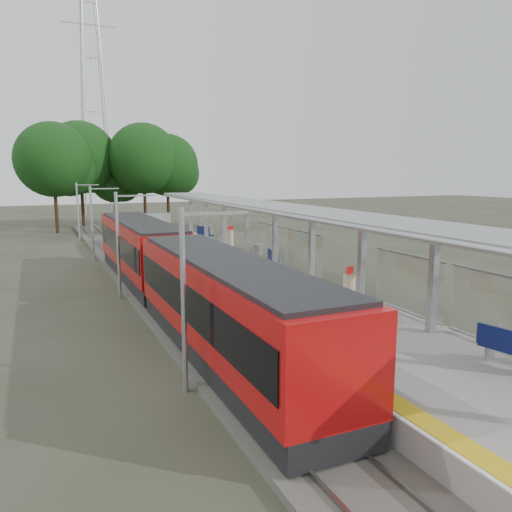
{
  "coord_description": "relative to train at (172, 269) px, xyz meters",
  "views": [
    {
      "loc": [
        -10.02,
        -6.47,
        6.36
      ],
      "look_at": [
        -0.22,
        15.59,
        2.3
      ],
      "focal_mm": 35.0,
      "sensor_mm": 36.0,
      "label": 1
    }
  ],
  "objects": [
    {
      "name": "tree_cluster",
      "position": [
        2.66,
        36.97,
        5.49
      ],
      "size": [
        20.11,
        11.89,
        12.07
      ],
      "color": "#382316",
      "rests_on": "ground"
    },
    {
      "name": "litter_bin",
      "position": [
        6.79,
        5.62,
        -0.54
      ],
      "size": [
        0.51,
        0.51,
        1.02
      ],
      "primitive_type": "cylinder",
      "rotation": [
        0.0,
        0.0,
        0.03
      ],
      "color": "#9EA0A5",
      "rests_on": "platform"
    },
    {
      "name": "tactile_strip",
      "position": [
        1.95,
        4.65,
        -1.04
      ],
      "size": [
        0.6,
        50.0,
        0.02
      ],
      "primitive_type": "cube",
      "color": "gold",
      "rests_on": "platform"
    },
    {
      "name": "bench_mid",
      "position": [
        6.78,
        3.55,
        -0.52
      ],
      "size": [
        0.82,
        1.53,
        1.0
      ],
      "rotation": [
        0.0,
        0.0,
        -0.27
      ],
      "color": "#111955",
      "rests_on": "platform"
    },
    {
      "name": "platform",
      "position": [
        4.5,
        4.65,
        -1.55
      ],
      "size": [
        6.0,
        50.0,
        1.0
      ],
      "primitive_type": "cube",
      "color": "gray",
      "rests_on": "ground"
    },
    {
      "name": "pylon",
      "position": [
        3.5,
        57.65,
        16.95
      ],
      "size": [
        8.0,
        4.0,
        38.0
      ],
      "primitive_type": null,
      "color": "#9EA0A5",
      "rests_on": "ground"
    },
    {
      "name": "bench_near",
      "position": [
        6.17,
        -12.64,
        -0.46
      ],
      "size": [
        0.84,
        1.71,
        1.12
      ],
      "rotation": [
        0.0,
        0.0,
        0.22
      ],
      "color": "#111955",
      "rests_on": "platform"
    },
    {
      "name": "trackbed",
      "position": [
        -0.0,
        4.65,
        -1.93
      ],
      "size": [
        3.0,
        70.0,
        0.24
      ],
      "primitive_type": "cube",
      "color": "#59544C",
      "rests_on": "ground"
    },
    {
      "name": "info_pillar_far",
      "position": [
        6.24,
        8.85,
        -0.25
      ],
      "size": [
        0.42,
        0.42,
        1.86
      ],
      "rotation": [
        0.0,
        0.0,
        -0.36
      ],
      "color": "beige",
      "rests_on": "platform"
    },
    {
      "name": "train",
      "position": [
        0.0,
        0.0,
        0.0
      ],
      "size": [
        2.74,
        27.6,
        3.62
      ],
      "color": "black",
      "rests_on": "ground"
    },
    {
      "name": "info_pillar_near",
      "position": [
        4.82,
        -6.96,
        -0.19
      ],
      "size": [
        0.45,
        0.45,
        1.99
      ],
      "rotation": [
        0.0,
        0.0,
        0.41
      ],
      "color": "beige",
      "rests_on": "platform"
    },
    {
      "name": "bench_far",
      "position": [
        6.63,
        15.45,
        -0.44
      ],
      "size": [
        0.97,
        1.76,
        1.15
      ],
      "rotation": [
        0.0,
        0.0,
        0.28
      ],
      "color": "#111955",
      "rests_on": "platform"
    },
    {
      "name": "end_fence",
      "position": [
        4.5,
        29.6,
        -0.45
      ],
      "size": [
        6.0,
        0.1,
        1.2
      ],
      "primitive_type": "cube",
      "color": "#9EA0A5",
      "rests_on": "platform"
    },
    {
      "name": "canopy",
      "position": [
        6.11,
        0.84,
        2.15
      ],
      "size": [
        3.27,
        38.0,
        3.66
      ],
      "color": "#9EA0A5",
      "rests_on": "platform"
    },
    {
      "name": "catenary_masts",
      "position": [
        -1.72,
        3.65,
        0.86
      ],
      "size": [
        2.08,
        48.16,
        5.4
      ],
      "color": "#9EA0A5",
      "rests_on": "ground"
    }
  ]
}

